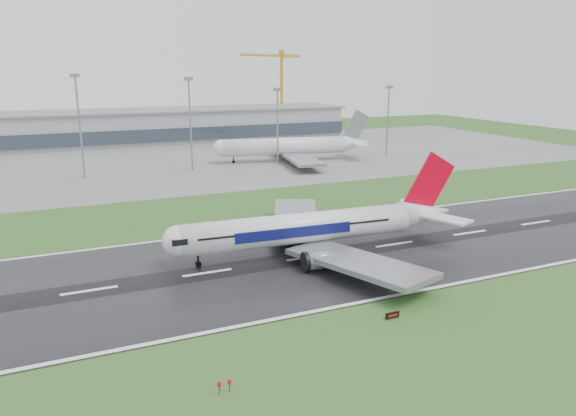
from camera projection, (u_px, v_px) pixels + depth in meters
name	position (u px, v px, depth m)	size (l,w,h in m)	color
ground	(207.00, 273.00, 95.74)	(520.00, 520.00, 0.00)	#29511D
runway	(207.00, 273.00, 95.73)	(400.00, 45.00, 0.10)	black
apron	(122.00, 163.00, 206.56)	(400.00, 130.00, 0.08)	slate
terminal	(105.00, 128.00, 257.87)	(240.00, 36.00, 15.00)	gray
main_airliner	(319.00, 208.00, 104.36)	(60.77, 57.88, 17.94)	silver
parked_airliner	(290.00, 137.00, 209.18)	(64.08, 59.66, 18.78)	silver
tower_crane	(282.00, 91.00, 305.63)	(46.07, 2.51, 45.38)	#C09116
runway_sign	(392.00, 316.00, 78.17)	(2.30, 0.26, 1.04)	black
floodmast_2	(80.00, 129.00, 174.52)	(0.64, 0.64, 32.73)	gray
floodmast_3	(191.00, 126.00, 188.83)	(0.64, 0.64, 31.47)	gray
floodmast_4	(277.00, 128.00, 202.23)	(0.64, 0.64, 27.38)	gray
floodmast_5	(388.00, 123.00, 221.35)	(0.64, 0.64, 27.56)	gray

